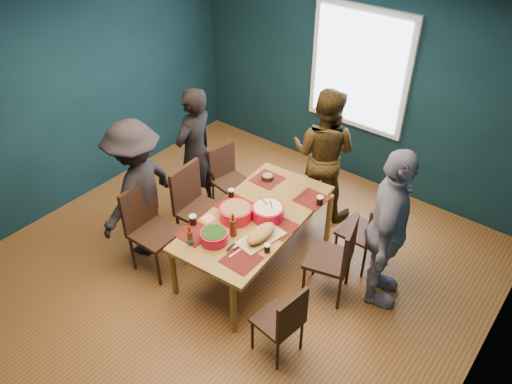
{
  "coord_description": "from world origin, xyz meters",
  "views": [
    {
      "loc": [
        2.65,
        -2.96,
        3.98
      ],
      "look_at": [
        0.13,
        0.23,
        1.0
      ],
      "focal_mm": 35.0,
      "sensor_mm": 36.0,
      "label": 1
    }
  ],
  "objects_px": {
    "person_back": "(324,154)",
    "bowl_herbs": "(214,236)",
    "person_near_left": "(138,190)",
    "bowl_dumpling": "(268,212)",
    "chair_right_near": "(284,319)",
    "chair_left_mid": "(194,201)",
    "chair_right_mid": "(338,254)",
    "cutting_board": "(261,235)",
    "person_right": "(388,231)",
    "person_far_left": "(195,153)",
    "bowl_salad": "(236,213)",
    "chair_right_far": "(368,228)",
    "chair_left_far": "(227,174)",
    "dining_table": "(256,220)",
    "chair_left_near": "(148,222)"
  },
  "relations": [
    {
      "from": "person_back",
      "to": "bowl_herbs",
      "type": "relative_size",
      "value": 6.04
    },
    {
      "from": "person_near_left",
      "to": "bowl_dumpling",
      "type": "distance_m",
      "value": 1.44
    },
    {
      "from": "chair_right_near",
      "to": "person_near_left",
      "type": "relative_size",
      "value": 0.5
    },
    {
      "from": "chair_left_mid",
      "to": "chair_right_mid",
      "type": "distance_m",
      "value": 1.72
    },
    {
      "from": "cutting_board",
      "to": "person_back",
      "type": "bearing_deg",
      "value": 109.51
    },
    {
      "from": "person_right",
      "to": "bowl_dumpling",
      "type": "xyz_separation_m",
      "value": [
        -1.15,
        -0.37,
        -0.11
      ]
    },
    {
      "from": "chair_right_near",
      "to": "person_right",
      "type": "distance_m",
      "value": 1.31
    },
    {
      "from": "person_far_left",
      "to": "bowl_herbs",
      "type": "xyz_separation_m",
      "value": [
        1.15,
        -0.93,
        -0.06
      ]
    },
    {
      "from": "bowl_salad",
      "to": "person_right",
      "type": "bearing_deg",
      "value": 22.8
    },
    {
      "from": "chair_right_near",
      "to": "bowl_salad",
      "type": "relative_size",
      "value": 2.41
    },
    {
      "from": "person_right",
      "to": "chair_right_near",
      "type": "bearing_deg",
      "value": 144.97
    },
    {
      "from": "chair_right_far",
      "to": "bowl_salad",
      "type": "bearing_deg",
      "value": -139.43
    },
    {
      "from": "chair_left_far",
      "to": "chair_right_mid",
      "type": "distance_m",
      "value": 1.91
    },
    {
      "from": "dining_table",
      "to": "bowl_dumpling",
      "type": "distance_m",
      "value": 0.19
    },
    {
      "from": "chair_right_near",
      "to": "cutting_board",
      "type": "height_order",
      "value": "cutting_board"
    },
    {
      "from": "chair_left_far",
      "to": "chair_right_far",
      "type": "height_order",
      "value": "chair_right_far"
    },
    {
      "from": "chair_left_near",
      "to": "bowl_dumpling",
      "type": "xyz_separation_m",
      "value": [
        1.03,
        0.75,
        0.19
      ]
    },
    {
      "from": "chair_left_far",
      "to": "cutting_board",
      "type": "relative_size",
      "value": 1.41
    },
    {
      "from": "person_far_left",
      "to": "person_back",
      "type": "relative_size",
      "value": 0.99
    },
    {
      "from": "chair_right_far",
      "to": "person_near_left",
      "type": "xyz_separation_m",
      "value": [
        -2.12,
        -1.3,
        0.29
      ]
    },
    {
      "from": "chair_left_mid",
      "to": "chair_left_near",
      "type": "relative_size",
      "value": 1.0
    },
    {
      "from": "person_far_left",
      "to": "bowl_salad",
      "type": "xyz_separation_m",
      "value": [
        1.08,
        -0.53,
        -0.05
      ]
    },
    {
      "from": "chair_right_far",
      "to": "person_right",
      "type": "xyz_separation_m",
      "value": [
        0.33,
        -0.32,
        0.35
      ]
    },
    {
      "from": "chair_left_mid",
      "to": "chair_left_far",
      "type": "bearing_deg",
      "value": 98.86
    },
    {
      "from": "bowl_dumpling",
      "to": "person_right",
      "type": "bearing_deg",
      "value": 17.95
    },
    {
      "from": "person_right",
      "to": "bowl_salad",
      "type": "height_order",
      "value": "person_right"
    },
    {
      "from": "person_far_left",
      "to": "bowl_dumpling",
      "type": "bearing_deg",
      "value": 72.5
    },
    {
      "from": "dining_table",
      "to": "chair_left_mid",
      "type": "height_order",
      "value": "chair_left_mid"
    },
    {
      "from": "chair_right_mid",
      "to": "person_back",
      "type": "bearing_deg",
      "value": 112.51
    },
    {
      "from": "dining_table",
      "to": "bowl_herbs",
      "type": "relative_size",
      "value": 6.96
    },
    {
      "from": "chair_left_mid",
      "to": "person_far_left",
      "type": "bearing_deg",
      "value": 128.17
    },
    {
      "from": "person_back",
      "to": "person_near_left",
      "type": "height_order",
      "value": "person_back"
    },
    {
      "from": "dining_table",
      "to": "chair_right_near",
      "type": "relative_size",
      "value": 2.32
    },
    {
      "from": "chair_right_mid",
      "to": "dining_table",
      "type": "bearing_deg",
      "value": 174.32
    },
    {
      "from": "chair_right_near",
      "to": "chair_right_mid",
      "type": "bearing_deg",
      "value": 98.48
    },
    {
      "from": "bowl_dumpling",
      "to": "bowl_herbs",
      "type": "bearing_deg",
      "value": -106.85
    },
    {
      "from": "person_back",
      "to": "dining_table",
      "type": "bearing_deg",
      "value": 78.43
    },
    {
      "from": "chair_right_mid",
      "to": "cutting_board",
      "type": "bearing_deg",
      "value": -162.34
    },
    {
      "from": "dining_table",
      "to": "bowl_salad",
      "type": "distance_m",
      "value": 0.25
    },
    {
      "from": "person_far_left",
      "to": "person_near_left",
      "type": "relative_size",
      "value": 1.01
    },
    {
      "from": "chair_left_near",
      "to": "chair_right_mid",
      "type": "xyz_separation_m",
      "value": [
        1.82,
        0.86,
        -0.03
      ]
    },
    {
      "from": "chair_right_far",
      "to": "person_back",
      "type": "height_order",
      "value": "person_back"
    },
    {
      "from": "cutting_board",
      "to": "chair_right_far",
      "type": "bearing_deg",
      "value": 66.33
    },
    {
      "from": "person_near_left",
      "to": "bowl_dumpling",
      "type": "bearing_deg",
      "value": 104.93
    },
    {
      "from": "dining_table",
      "to": "chair_right_near",
      "type": "bearing_deg",
      "value": -44.42
    },
    {
      "from": "chair_right_mid",
      "to": "chair_left_far",
      "type": "bearing_deg",
      "value": 150.24
    },
    {
      "from": "chair_right_far",
      "to": "chair_left_mid",
      "type": "bearing_deg",
      "value": -152.87
    },
    {
      "from": "dining_table",
      "to": "chair_right_far",
      "type": "distance_m",
      "value": 1.2
    },
    {
      "from": "chair_left_near",
      "to": "cutting_board",
      "type": "bearing_deg",
      "value": 18.22
    },
    {
      "from": "chair_left_far",
      "to": "person_right",
      "type": "xyz_separation_m",
      "value": [
        2.21,
        -0.19,
        0.38
      ]
    }
  ]
}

